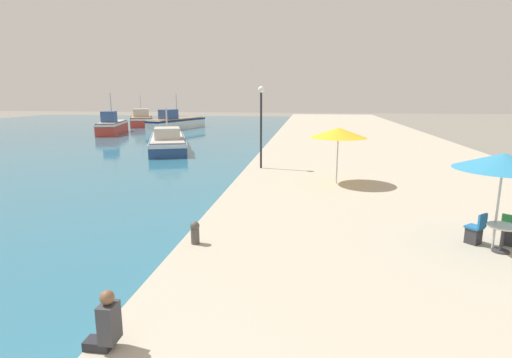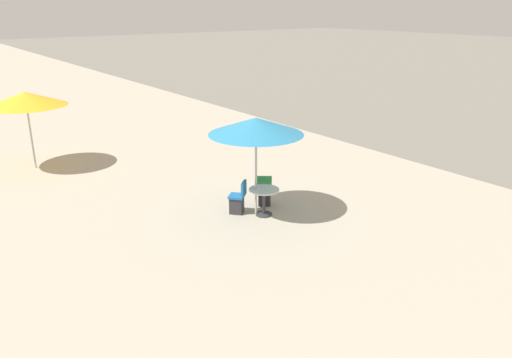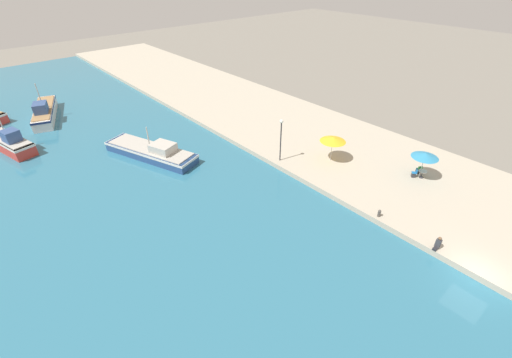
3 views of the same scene
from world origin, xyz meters
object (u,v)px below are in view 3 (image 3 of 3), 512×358
Objects in this scene: fishing_boat_near at (152,151)px; cafe_table at (422,173)px; cafe_chair_right at (418,171)px; fishing_boat_mid at (10,142)px; cafe_chair_left at (414,174)px; cafe_umbrella_white at (333,139)px; cafe_umbrella_pink at (425,155)px; lamppost at (281,133)px; fishing_boat_far at (45,112)px; mooring_bollard at (379,213)px; person_at_quay at (438,244)px.

fishing_boat_near is 14.07× the size of cafe_table.
fishing_boat_mid is at bearing 169.64° from cafe_chair_right.
cafe_umbrella_white is at bearing 73.13° from cafe_chair_left.
lamppost is (-7.74, 11.23, 0.67)m from cafe_umbrella_pink.
fishing_boat_mid is 43.93m from cafe_chair_right.
cafe_chair_left is (-0.35, 0.37, -2.10)m from cafe_umbrella_pink.
lamppost is at bearing -44.77° from fishing_boat_far.
cafe_umbrella_white is 3.30× the size of cafe_table.
fishing_boat_near is 23.96m from mooring_bollard.
fishing_boat_far reaches higher than cafe_umbrella_pink.
cafe_umbrella_pink is 8.63m from cafe_umbrella_white.
cafe_umbrella_white reaches higher than cafe_chair_left.
lamppost reaches higher than mooring_bollard.
fishing_boat_mid reaches higher than cafe_umbrella_pink.
cafe_chair_right reaches higher than mooring_bollard.
cafe_table is at bearing -71.71° from fishing_boat_near.
cafe_umbrella_pink is at bearing 4.86° from mooring_bollard.
fishing_boat_near reaches higher than person_at_quay.
cafe_umbrella_white is at bearing -40.56° from lamppost.
fishing_boat_far is at bearing 119.19° from cafe_umbrella_pink.
person_at_quay is at bearing -77.29° from fishing_boat_mid.
fishing_boat_near is 12.37× the size of cafe_chair_left.
cafe_umbrella_pink is 2.90× the size of cafe_chair_left.
lamppost reaches higher than cafe_chair_right.
cafe_umbrella_pink is 0.58× the size of lamppost.
person_at_quay reaches higher than mooring_bollard.
fishing_boat_near is 20.11m from fishing_boat_far.
mooring_bollard is at bearing -91.95° from lamppost.
cafe_chair_left is at bearing -64.36° from fishing_boat_mid.
cafe_chair_left is at bearing 7.72° from mooring_bollard.
lamppost reaches higher than cafe_umbrella_pink.
cafe_umbrella_pink is 1.00× the size of cafe_umbrella_white.
fishing_boat_far is 11.47× the size of cafe_chair_left.
fishing_boat_mid is 1.74× the size of lamppost.
fishing_boat_near is at bearing 168.47° from cafe_chair_right.
fishing_boat_near is at bearing 134.02° from cafe_umbrella_white.
fishing_boat_mid is 8.73× the size of cafe_chair_left.
fishing_boat_near is at bearing -55.06° from fishing_boat_far.
mooring_bollard is at bearing -52.30° from fishing_boat_far.
fishing_boat_mid is 30.41m from lamppost.
cafe_umbrella_pink reaches higher than cafe_table.
fishing_boat_far reaches higher than cafe_table.
cafe_table is at bearing -64.20° from cafe_umbrella_white.
cafe_umbrella_white is 4.04× the size of mooring_bollard.
fishing_boat_mid is at bearing 133.49° from cafe_umbrella_white.
cafe_table is at bearing -90.00° from cafe_chair_right.
cafe_table is 1.22× the size of mooring_bollard.
cafe_table is (28.32, -33.76, 0.10)m from fishing_boat_mid.
cafe_umbrella_white is at bearing 158.89° from cafe_chair_right.
cafe_umbrella_pink is 2.21m from cafe_chair_right.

